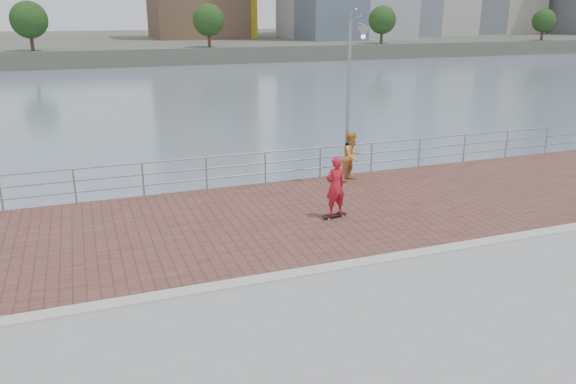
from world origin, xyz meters
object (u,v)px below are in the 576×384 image
object	(u,v)px
street_lamp	(355,68)
bystander	(352,156)
guardrail	(236,167)
skateboarder	(335,186)

from	to	relation	value
street_lamp	bystander	world-z (taller)	street_lamp
guardrail	bystander	world-z (taller)	bystander
street_lamp	skateboarder	world-z (taller)	street_lamp
skateboarder	bystander	size ratio (longest dim) A/B	0.99
guardrail	street_lamp	distance (m)	5.10
guardrail	bystander	xyz separation A→B (m)	(3.94, -0.77, 0.19)
guardrail	skateboarder	xyz separation A→B (m)	(1.81, -3.98, 0.27)
skateboarder	bystander	xyz separation A→B (m)	(2.13, 3.21, -0.08)
street_lamp	bystander	size ratio (longest dim) A/B	3.17
skateboarder	bystander	bearing A→B (deg)	-132.83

